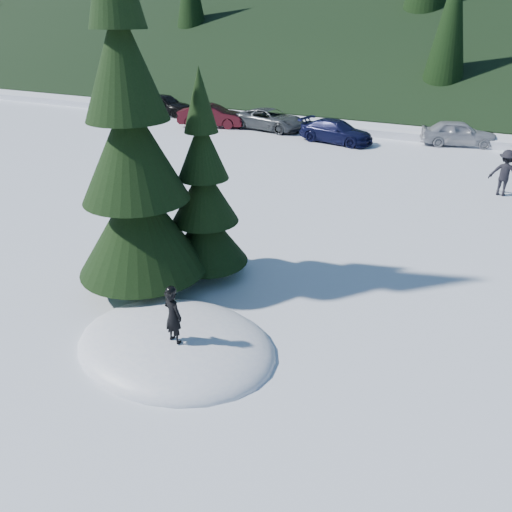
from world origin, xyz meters
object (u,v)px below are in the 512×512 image
at_px(spruce_tall, 133,162).
at_px(car_2, 270,119).
at_px(spruce_short, 205,201).
at_px(adult_2, 505,173).
at_px(car_1, 212,116).
at_px(car_3, 336,131).
at_px(child_skier, 173,316).
at_px(car_0, 164,104).
at_px(car_4, 458,133).

relative_size(spruce_tall, car_2, 1.89).
distance_m(spruce_short, adult_2, 12.91).
height_order(car_1, car_3, car_1).
xyz_separation_m(spruce_tall, child_skier, (2.48, -2.15, -2.25)).
bearing_deg(car_3, spruce_short, -162.38).
bearing_deg(spruce_short, car_0, 129.35).
distance_m(child_skier, car_0, 28.52).
bearing_deg(car_1, child_skier, -166.58).
xyz_separation_m(child_skier, car_0, (-17.21, 22.74, -0.33)).
bearing_deg(child_skier, car_1, -47.72).
distance_m(spruce_tall, car_3, 18.25).
xyz_separation_m(car_2, car_4, (10.87, 0.94, 0.03)).
bearing_deg(car_3, car_4, -58.15).
relative_size(adult_2, car_3, 0.42).
xyz_separation_m(child_skier, car_3, (-3.54, 20.16, -0.46)).
bearing_deg(spruce_short, car_3, 97.08).
bearing_deg(adult_2, car_3, -26.13).
distance_m(adult_2, car_1, 18.33).
height_order(car_1, car_2, car_1).
bearing_deg(car_1, spruce_tall, -169.52).
relative_size(car_0, car_3, 1.03).
height_order(adult_2, car_0, adult_2).
distance_m(car_1, car_4, 14.66).
relative_size(spruce_tall, car_1, 2.05).
bearing_deg(adult_2, car_0, -13.48).
height_order(spruce_short, car_0, spruce_short).
distance_m(spruce_short, car_0, 24.85).
bearing_deg(child_skier, spruce_tall, -28.69).
xyz_separation_m(adult_2, car_4, (-2.68, 8.04, -0.23)).
bearing_deg(spruce_short, car_1, 121.43).
bearing_deg(car_2, car_3, -98.09).
relative_size(spruce_tall, car_3, 2.04).
distance_m(adult_2, car_0, 23.92).
distance_m(spruce_short, car_3, 16.81).
relative_size(child_skier, car_0, 0.27).
bearing_deg(car_2, car_4, -76.35).
height_order(spruce_tall, car_1, spruce_tall).
xyz_separation_m(child_skier, car_4, (2.56, 22.55, -0.40)).
bearing_deg(car_2, car_1, 111.68).
height_order(spruce_tall, child_skier, spruce_tall).
height_order(car_2, car_4, car_4).
height_order(adult_2, car_2, adult_2).
relative_size(spruce_short, child_skier, 4.56).
bearing_deg(car_1, car_0, 52.57).
height_order(spruce_short, car_1, spruce_short).
distance_m(spruce_tall, car_0, 25.45).
height_order(spruce_short, adult_2, spruce_short).
relative_size(car_1, car_2, 0.92).
distance_m(adult_2, car_3, 10.45).
bearing_deg(car_1, car_3, -110.60).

